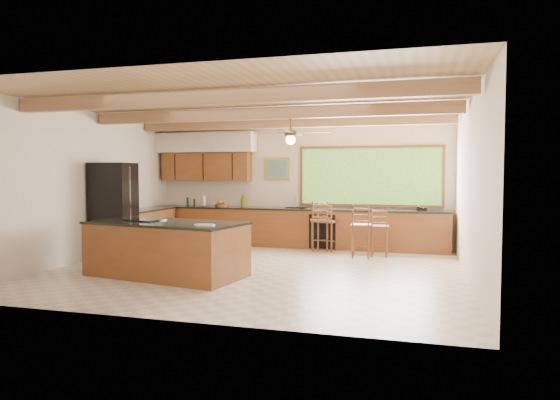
# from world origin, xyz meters

# --- Properties ---
(ground) EXTENTS (7.20, 7.20, 0.00)m
(ground) POSITION_xyz_m (0.00, 0.00, 0.00)
(ground) COLOR beige
(ground) RESTS_ON ground
(room_shell) EXTENTS (7.27, 6.54, 3.02)m
(room_shell) POSITION_xyz_m (-0.17, 0.65, 2.21)
(room_shell) COLOR beige
(room_shell) RESTS_ON ground
(counter_run) EXTENTS (7.12, 3.10, 1.28)m
(counter_run) POSITION_xyz_m (-0.82, 2.52, 0.47)
(counter_run) COLOR brown
(counter_run) RESTS_ON ground
(island) EXTENTS (2.83, 1.69, 0.95)m
(island) POSITION_xyz_m (-1.30, -0.95, 0.46)
(island) COLOR brown
(island) RESTS_ON ground
(refrigerator) EXTENTS (0.83, 0.81, 1.95)m
(refrigerator) POSITION_xyz_m (-3.22, 0.40, 0.98)
(refrigerator) COLOR black
(refrigerator) RESTS_ON ground
(bar_stool_a) EXTENTS (0.49, 0.49, 1.14)m
(bar_stool_a) POSITION_xyz_m (0.67, 2.39, 0.68)
(bar_stool_a) COLOR brown
(bar_stool_a) RESTS_ON ground
(bar_stool_b) EXTENTS (0.45, 0.45, 1.10)m
(bar_stool_b) POSITION_xyz_m (0.84, 2.39, 0.65)
(bar_stool_b) COLOR brown
(bar_stool_b) RESTS_ON ground
(bar_stool_c) EXTENTS (0.42, 0.42, 1.12)m
(bar_stool_c) POSITION_xyz_m (1.67, 1.73, 0.66)
(bar_stool_c) COLOR brown
(bar_stool_c) RESTS_ON ground
(bar_stool_d) EXTENTS (0.38, 0.38, 1.04)m
(bar_stool_d) POSITION_xyz_m (2.02, 2.00, 0.62)
(bar_stool_d) COLOR brown
(bar_stool_d) RESTS_ON ground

